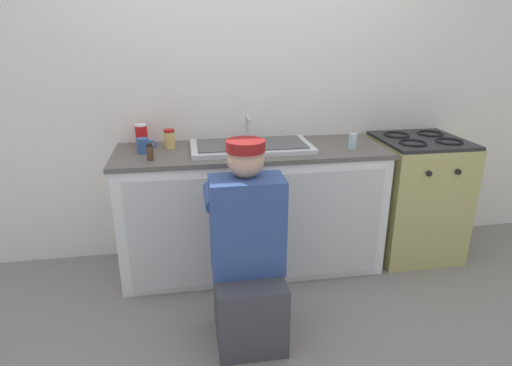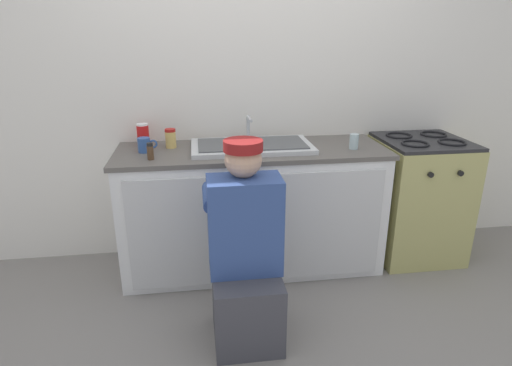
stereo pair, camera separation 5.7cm
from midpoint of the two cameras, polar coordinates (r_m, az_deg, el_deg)
name	(u,v)px [view 2 (the right image)]	position (r m, az deg, el deg)	size (l,w,h in m)	color
ground_plane	(258,285)	(2.95, 0.85, -13.47)	(12.00, 12.00, 0.00)	gray
back_wall	(245,84)	(3.14, -0.92, 13.01)	(6.00, 0.10, 2.50)	silver
counter_cabinet	(252,211)	(3.01, 0.03, -3.74)	(1.76, 0.62, 0.84)	white
countertop	(252,151)	(2.87, 0.00, 4.32)	(1.80, 0.62, 0.03)	#5B5651
sink_double_basin	(252,146)	(2.86, 0.00, 4.99)	(0.80, 0.44, 0.19)	silver
stove_range	(417,198)	(3.39, 21.08, -1.83)	(0.60, 0.62, 0.90)	tan
plumber_person	(246,261)	(2.31, -0.69, -10.34)	(0.42, 0.61, 1.10)	#3F3F47
condiment_jar	(171,138)	(2.93, -10.77, 5.87)	(0.07, 0.07, 0.13)	#DBB760
spice_bottle_pepper	(150,151)	(2.68, -13.33, 4.11)	(0.04, 0.04, 0.10)	#513823
soda_cup_red	(143,135)	(3.02, -14.30, 6.25)	(0.08, 0.08, 0.15)	red
coffee_mug	(145,145)	(2.86, -14.09, 4.95)	(0.13, 0.08, 0.09)	#335699
water_glass	(354,141)	(2.93, 13.48, 5.40)	(0.06, 0.06, 0.10)	#ADC6CC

